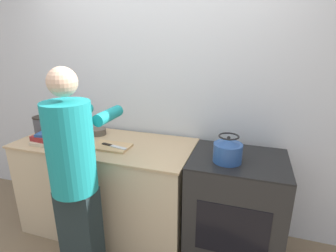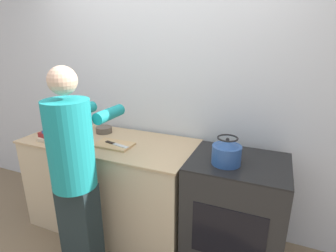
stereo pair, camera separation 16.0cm
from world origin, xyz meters
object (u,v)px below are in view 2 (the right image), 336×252
(kettle, at_px, (227,153))
(canister_jar, at_px, (52,122))
(person, at_px, (75,170))
(bowl_prep, at_px, (104,130))
(cutting_board, at_px, (114,145))
(knife, at_px, (116,144))
(oven, at_px, (234,215))

(kettle, distance_m, canister_jar, 1.78)
(person, bearing_deg, bowl_prep, 109.98)
(person, xyz_separation_m, bowl_prep, (-0.26, 0.71, 0.05))
(canister_jar, bearing_deg, cutting_board, -6.84)
(cutting_board, xyz_separation_m, knife, (0.03, -0.01, 0.01))
(cutting_board, bearing_deg, canister_jar, 173.16)
(canister_jar, bearing_deg, oven, -1.82)
(oven, xyz_separation_m, kettle, (-0.08, -0.08, 0.55))
(person, distance_m, cutting_board, 0.46)
(knife, relative_size, kettle, 1.22)
(cutting_board, xyz_separation_m, kettle, (0.98, -0.05, 0.11))
(bowl_prep, bearing_deg, knife, -40.00)
(knife, height_order, bowl_prep, bowl_prep)
(knife, bearing_deg, canister_jar, -175.19)
(person, height_order, cutting_board, person)
(person, bearing_deg, oven, 24.64)
(oven, distance_m, cutting_board, 1.15)
(oven, xyz_separation_m, person, (-1.08, -0.50, 0.41))
(kettle, xyz_separation_m, bowl_prep, (-1.26, 0.30, -0.09))
(oven, height_order, person, person)
(knife, bearing_deg, bowl_prep, 152.08)
(oven, distance_m, canister_jar, 1.93)
(bowl_prep, bearing_deg, canister_jar, -162.83)
(cutting_board, bearing_deg, knife, -17.72)
(person, relative_size, kettle, 7.85)
(kettle, bearing_deg, cutting_board, 177.29)
(bowl_prep, relative_size, canister_jar, 0.86)
(bowl_prep, bearing_deg, person, -70.02)
(bowl_prep, height_order, canister_jar, canister_jar)
(canister_jar, bearing_deg, person, -35.81)
(canister_jar, bearing_deg, bowl_prep, 17.17)
(knife, bearing_deg, kettle, 9.87)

